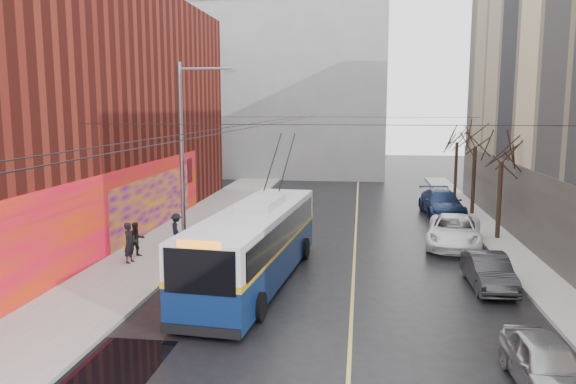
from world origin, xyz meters
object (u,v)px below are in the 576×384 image
(parked_car_d, at_px, (442,203))
(pedestrian_c, at_px, (176,229))
(tree_mid, at_px, (476,135))
(pedestrian_b, at_px, (137,239))
(parked_car_b, at_px, (489,271))
(trolleybus, at_px, (255,244))
(pedestrian_a, at_px, (129,243))
(parked_car_c, at_px, (454,231))
(tree_far, at_px, (457,132))
(tree_near, at_px, (502,147))
(streetlight_pole, at_px, (185,156))
(following_car, at_px, (268,207))
(parked_car_a, at_px, (546,365))

(parked_car_d, distance_m, pedestrian_c, 17.76)
(tree_mid, relative_size, pedestrian_b, 4.14)
(parked_car_b, relative_size, pedestrian_b, 2.52)
(trolleybus, distance_m, pedestrian_b, 6.69)
(pedestrian_a, height_order, pedestrian_c, pedestrian_a)
(parked_car_c, height_order, parked_car_d, parked_car_d)
(tree_far, distance_m, parked_car_b, 22.87)
(parked_car_b, bearing_deg, tree_near, 73.34)
(tree_near, bearing_deg, parked_car_c, -146.38)
(trolleybus, relative_size, parked_car_b, 3.03)
(parked_car_c, distance_m, pedestrian_c, 14.12)
(streetlight_pole, bearing_deg, following_car, 79.24)
(tree_mid, height_order, parked_car_d, tree_mid)
(tree_far, relative_size, following_car, 1.53)
(parked_car_c, bearing_deg, pedestrian_c, -162.87)
(following_car, bearing_deg, pedestrian_b, -110.46)
(streetlight_pole, height_order, following_car, streetlight_pole)
(streetlight_pole, relative_size, pedestrian_a, 4.95)
(parked_car_b, bearing_deg, pedestrian_c, 159.93)
(pedestrian_c, bearing_deg, tree_far, -74.51)
(tree_near, xyz_separation_m, following_car, (-13.14, 4.49, -4.25))
(tree_mid, height_order, following_car, tree_mid)
(streetlight_pole, relative_size, tree_near, 1.41)
(tree_far, bearing_deg, following_car, -144.12)
(tree_near, xyz_separation_m, parked_car_c, (-2.51, -1.67, -4.19))
(tree_far, xyz_separation_m, trolleybus, (-11.45, -22.81, -3.54))
(parked_car_c, xyz_separation_m, parked_car_d, (0.51, 8.37, 0.04))
(tree_near, height_order, trolleybus, tree_near)
(tree_near, bearing_deg, parked_car_d, 106.61)
(following_car, distance_m, pedestrian_c, 8.72)
(parked_car_d, bearing_deg, parked_car_a, -95.77)
(parked_car_b, height_order, parked_car_c, parked_car_c)
(streetlight_pole, height_order, pedestrian_b, streetlight_pole)
(tree_near, relative_size, parked_car_d, 1.13)
(parked_car_a, distance_m, parked_car_b, 8.15)
(tree_near, bearing_deg, following_car, 161.12)
(tree_mid, bearing_deg, streetlight_pole, -139.35)
(streetlight_pole, relative_size, pedestrian_b, 5.58)
(trolleybus, xyz_separation_m, parked_car_a, (8.85, -7.65, -0.94))
(parked_car_a, bearing_deg, trolleybus, 137.14)
(trolleybus, bearing_deg, tree_mid, 59.30)
(tree_near, relative_size, pedestrian_b, 3.97)
(pedestrian_b, bearing_deg, tree_near, -23.08)
(trolleybus, bearing_deg, parked_car_a, -35.62)
(streetlight_pole, relative_size, parked_car_a, 2.31)
(tree_mid, relative_size, trolleybus, 0.54)
(pedestrian_a, bearing_deg, pedestrian_b, 15.49)
(parked_car_c, height_order, pedestrian_a, pedestrian_a)
(streetlight_pole, bearing_deg, parked_car_b, -10.19)
(tree_mid, bearing_deg, tree_far, 90.00)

